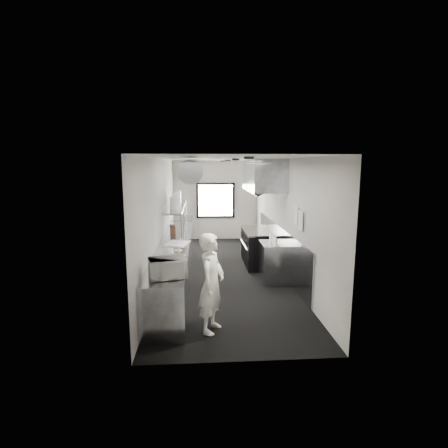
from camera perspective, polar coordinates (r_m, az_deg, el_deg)
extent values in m
cube|color=black|center=(8.82, -0.17, -7.92)|extent=(3.00, 8.00, 0.01)
cube|color=silver|center=(8.40, -0.18, 10.60)|extent=(3.00, 8.00, 0.01)
cube|color=beige|center=(12.46, -1.39, 3.88)|extent=(3.00, 0.02, 2.80)
cube|color=beige|center=(4.60, 3.15, -6.39)|extent=(3.00, 0.02, 2.80)
cube|color=beige|center=(8.53, -10.28, 0.99)|extent=(0.02, 8.00, 2.80)
cube|color=beige|center=(8.72, 9.71, 1.20)|extent=(0.02, 8.00, 2.80)
cube|color=gray|center=(9.17, 8.99, -3.78)|extent=(0.03, 5.50, 1.10)
cylinder|color=gray|center=(8.78, -4.97, 8.90)|extent=(0.40, 6.40, 0.40)
cube|color=white|center=(12.42, -1.39, 3.86)|extent=(1.20, 0.03, 1.10)
cube|color=black|center=(12.39, -1.40, 6.52)|extent=(1.36, 0.03, 0.08)
cube|color=black|center=(12.51, -1.38, 1.25)|extent=(1.36, 0.03, 0.08)
cube|color=black|center=(12.43, -4.35, 3.84)|extent=(0.08, 0.03, 1.25)
cube|color=black|center=(12.48, 1.55, 3.89)|extent=(0.08, 0.03, 1.25)
cube|color=gray|center=(9.23, 6.42, 7.98)|extent=(0.80, 2.20, 0.80)
cube|color=gray|center=(9.19, 4.04, 5.58)|extent=(0.05, 2.20, 0.05)
cube|color=black|center=(9.24, 5.89, 5.88)|extent=(0.50, 2.10, 0.28)
cube|color=gray|center=(8.21, -8.01, -6.07)|extent=(0.70, 6.00, 0.90)
cube|color=gray|center=(9.47, -7.85, 2.84)|extent=(0.45, 3.00, 0.04)
cylinder|color=gray|center=(8.13, -7.04, -0.64)|extent=(0.04, 0.04, 0.66)
cylinder|color=gray|center=(9.50, -6.60, 0.88)|extent=(0.04, 0.04, 0.66)
cylinder|color=gray|center=(10.89, -6.27, 2.02)|extent=(0.04, 0.04, 0.66)
cube|color=black|center=(9.49, 5.90, -3.87)|extent=(0.85, 1.60, 0.90)
cube|color=gray|center=(9.39, 5.95, -1.08)|extent=(0.85, 1.60, 0.04)
cube|color=gray|center=(9.43, 3.44, -3.92)|extent=(0.03, 1.55, 0.80)
cylinder|color=gray|center=(9.40, 3.26, -3.33)|extent=(0.03, 1.30, 0.03)
cube|color=gray|center=(8.18, 8.27, -6.15)|extent=(0.65, 0.80, 0.90)
cube|color=gray|center=(11.81, -6.78, -1.18)|extent=(0.70, 1.20, 0.90)
cube|color=silver|center=(7.54, 11.67, 1.34)|extent=(0.02, 0.28, 0.38)
cube|color=silver|center=(7.21, 12.39, 0.54)|extent=(0.02, 0.28, 0.38)
imported|color=white|center=(5.65, -2.03, -9.59)|extent=(0.58, 0.69, 1.61)
imported|color=white|center=(5.63, -9.22, -7.07)|extent=(0.61, 0.52, 0.32)
cylinder|color=#B9C0B0|center=(6.06, -10.91, -6.98)|extent=(0.18, 0.18, 0.10)
cylinder|color=#B9C0B0|center=(6.25, -11.09, -6.43)|extent=(0.20, 0.20, 0.11)
cube|color=beige|center=(6.85, -7.93, -5.34)|extent=(0.42, 0.48, 0.01)
cylinder|color=white|center=(7.36, -7.47, -4.24)|extent=(0.20, 0.20, 0.01)
sphere|color=tan|center=(7.35, -7.48, -3.88)|extent=(0.08, 0.08, 0.08)
cube|color=white|center=(7.97, -7.64, -3.14)|extent=(0.61, 0.71, 0.02)
cube|color=brown|center=(9.13, -8.38, -0.84)|extent=(0.16, 0.23, 0.23)
cylinder|color=white|center=(8.70, -8.05, 3.30)|extent=(0.27, 0.27, 0.28)
cylinder|color=white|center=(9.03, -8.15, 3.54)|extent=(0.27, 0.27, 0.29)
cylinder|color=white|center=(9.65, -7.78, 4.09)|extent=(0.28, 0.28, 0.34)
cylinder|color=white|center=(10.26, -7.66, 4.49)|extent=(0.29, 0.29, 0.36)
cylinder|color=white|center=(7.73, 8.46, -2.99)|extent=(0.06, 0.06, 0.17)
cylinder|color=white|center=(7.95, 8.35, -2.63)|extent=(0.06, 0.06, 0.17)
cylinder|color=white|center=(8.08, 8.07, -2.39)|extent=(0.08, 0.08, 0.18)
cylinder|color=white|center=(8.16, 7.64, -2.19)|extent=(0.08, 0.08, 0.20)
cylinder|color=white|center=(8.28, 7.63, -2.04)|extent=(0.08, 0.08, 0.19)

